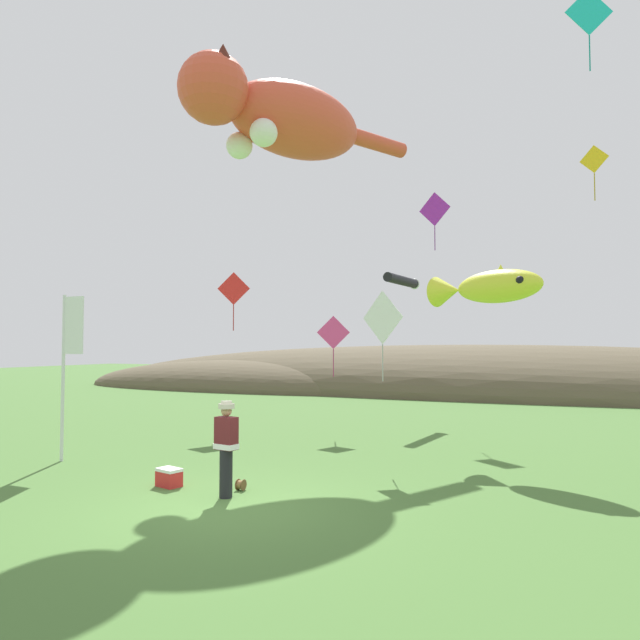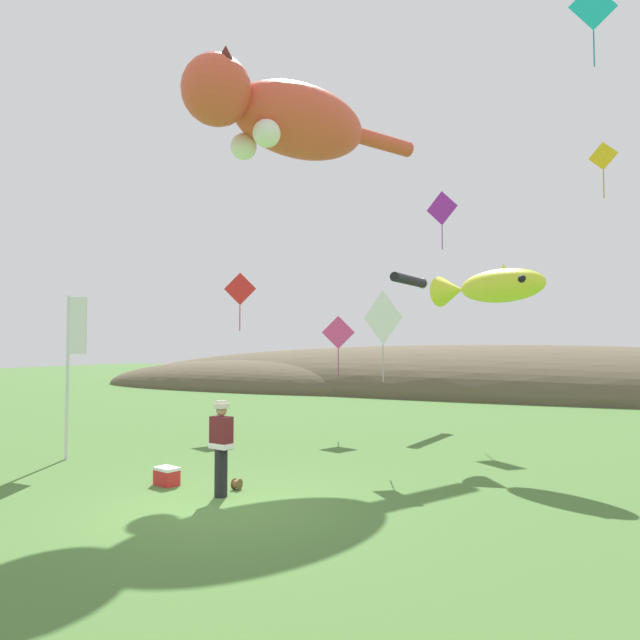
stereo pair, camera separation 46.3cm
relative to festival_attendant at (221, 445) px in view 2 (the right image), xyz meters
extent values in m
plane|color=#477033|center=(0.37, -0.49, -0.95)|extent=(120.00, 120.00, 0.00)
ellipsoid|color=brown|center=(0.37, 26.79, -0.95)|extent=(55.09, 14.23, 5.73)
ellipsoid|color=brown|center=(-13.17, 23.36, -0.95)|extent=(25.92, 7.90, 3.75)
cylinder|color=black|center=(0.00, 0.00, -0.51)|extent=(0.24, 0.24, 0.88)
cube|color=#59191E|center=(0.00, 0.00, 0.23)|extent=(0.44, 0.31, 0.60)
cube|color=white|center=(0.00, 0.00, -0.01)|extent=(0.46, 0.33, 0.10)
sphere|color=tan|center=(0.00, 0.00, 0.64)|extent=(0.20, 0.20, 0.20)
cylinder|color=#B2AD99|center=(0.00, 0.00, 0.73)|extent=(0.30, 0.30, 0.09)
cylinder|color=#B2AD99|center=(0.00, 0.00, 0.79)|extent=(0.20, 0.20, 0.07)
cylinder|color=olive|center=(-0.03, 0.57, -0.85)|extent=(0.13, 0.16, 0.16)
cylinder|color=brown|center=(-0.09, 0.57, -0.85)|extent=(0.02, 0.21, 0.21)
cylinder|color=brown|center=(0.04, 0.57, -0.85)|extent=(0.02, 0.21, 0.21)
cube|color=red|center=(-1.50, 0.25, -0.80)|extent=(0.55, 0.43, 0.30)
cube|color=white|center=(-1.50, 0.25, -0.62)|extent=(0.56, 0.44, 0.06)
cylinder|color=silver|center=(-5.49, 1.23, 1.07)|extent=(0.08, 0.08, 4.05)
cube|color=white|center=(-5.17, 1.23, 2.35)|extent=(0.60, 0.03, 1.40)
ellipsoid|color=#E04C33|center=(-1.90, 6.83, 8.92)|extent=(4.38, 5.32, 2.24)
ellipsoid|color=white|center=(-2.01, 6.63, 8.51)|extent=(2.63, 3.34, 1.23)
sphere|color=#E04C33|center=(-3.26, 4.26, 9.14)|extent=(2.02, 2.02, 2.02)
cone|color=#4E1A11|center=(-2.77, 4.00, 9.88)|extent=(0.97, 0.97, 0.67)
cone|color=#4E1A11|center=(-3.75, 4.52, 9.88)|extent=(0.97, 0.97, 0.67)
sphere|color=white|center=(-2.07, 5.06, 7.97)|extent=(0.81, 0.81, 0.81)
sphere|color=white|center=(-3.27, 5.69, 7.97)|extent=(0.81, 0.81, 0.81)
cylinder|color=#E04C33|center=(-0.23, 10.00, 9.03)|extent=(1.63, 2.43, 0.54)
ellipsoid|color=yellow|center=(4.25, 5.99, 3.36)|extent=(2.56, 1.90, 0.85)
cone|color=yellow|center=(2.82, 6.72, 3.36)|extent=(1.08, 1.11, 0.85)
cone|color=yellow|center=(4.31, 5.96, 3.72)|extent=(0.53, 0.53, 0.40)
sphere|color=black|center=(4.81, 5.37, 3.43)|extent=(0.20, 0.20, 0.20)
cylinder|color=black|center=(-0.01, 12.29, 4.36)|extent=(0.68, 2.76, 0.36)
torus|color=white|center=(0.15, 13.65, 4.36)|extent=(0.44, 0.11, 0.44)
cube|color=purple|center=(1.41, 11.72, 6.89)|extent=(1.23, 0.34, 1.26)
cylinder|color=black|center=(1.41, 11.74, 6.89)|extent=(0.83, 0.23, 0.02)
cube|color=#6B1A7C|center=(1.41, 11.72, 5.81)|extent=(0.03, 0.02, 0.90)
cube|color=yellow|center=(6.72, 11.07, 7.86)|extent=(0.86, 0.35, 0.91)
cylinder|color=black|center=(6.72, 11.08, 7.86)|extent=(0.58, 0.24, 0.02)
cube|color=#A98511|center=(6.72, 11.07, 6.96)|extent=(0.03, 0.02, 0.90)
cube|color=red|center=(-4.88, 7.98, 3.85)|extent=(1.09, 0.41, 1.15)
cylinder|color=black|center=(-4.88, 7.99, 3.85)|extent=(0.73, 0.28, 0.02)
cube|color=maroon|center=(-4.88, 7.98, 2.82)|extent=(0.03, 0.02, 0.90)
cube|color=#19BFBF|center=(6.46, 6.18, 10.10)|extent=(1.11, 0.46, 1.19)
cylinder|color=black|center=(6.46, 6.20, 10.10)|extent=(0.75, 0.31, 0.02)
cube|color=#118585|center=(6.46, 6.18, 9.06)|extent=(0.03, 0.02, 0.90)
cube|color=#E53F8C|center=(-1.12, 8.01, 2.28)|extent=(0.97, 0.49, 1.07)
cylinder|color=black|center=(-1.12, 8.02, 2.28)|extent=(0.65, 0.33, 0.02)
cube|color=#A02C62|center=(-1.12, 8.01, 1.29)|extent=(0.03, 0.02, 0.90)
cube|color=white|center=(1.71, 4.23, 2.54)|extent=(1.18, 0.58, 1.31)
cylinder|color=black|center=(1.71, 4.24, 2.54)|extent=(0.80, 0.40, 0.02)
cube|color=#A9A9A9|center=(1.71, 4.23, 1.43)|extent=(0.03, 0.02, 0.90)
camera|label=1|loc=(5.84, -9.06, 1.85)|focal=32.00mm
camera|label=2|loc=(6.26, -8.87, 1.85)|focal=32.00mm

